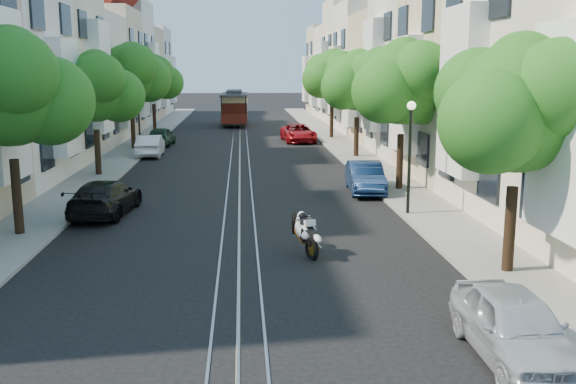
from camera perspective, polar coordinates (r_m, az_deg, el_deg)
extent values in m
plane|color=black|center=(47.35, -4.30, 4.30)|extent=(200.00, 200.00, 0.00)
cube|color=gray|center=(47.88, 4.43, 4.44)|extent=(2.50, 80.00, 0.12)
cube|color=gray|center=(47.92, -13.03, 4.20)|extent=(2.50, 80.00, 0.12)
cube|color=gray|center=(47.36, -4.97, 4.30)|extent=(0.06, 80.00, 0.02)
cube|color=gray|center=(47.35, -4.30, 4.31)|extent=(0.06, 80.00, 0.02)
cube|color=gray|center=(47.36, -3.63, 4.32)|extent=(0.06, 80.00, 0.02)
cube|color=tan|center=(47.35, -4.30, 4.30)|extent=(0.08, 80.00, 0.01)
cube|color=white|center=(17.13, 24.08, 5.11)|extent=(0.90, 3.04, 5.23)
cube|color=silver|center=(25.92, 23.49, 10.16)|extent=(7.00, 8.00, 11.00)
cube|color=white|center=(24.43, 15.32, 8.61)|extent=(0.90, 3.04, 6.05)
cube|color=beige|center=(33.24, 17.02, 9.69)|extent=(7.00, 8.00, 10.00)
cube|color=white|center=(32.10, 10.53, 8.53)|extent=(0.90, 3.04, 5.50)
cube|color=silver|center=(40.81, 13.02, 11.44)|extent=(7.00, 8.00, 12.00)
cube|color=white|center=(39.87, 7.64, 10.25)|extent=(0.90, 3.04, 6.60)
cube|color=#C6B28C|center=(48.52, 10.15, 9.65)|extent=(7.00, 8.00, 9.00)
cube|color=white|center=(47.76, 5.64, 8.88)|extent=(0.90, 3.04, 4.95)
cube|color=white|center=(56.31, 8.15, 10.62)|extent=(7.00, 8.00, 10.50)
cube|color=white|center=(55.64, 4.24, 9.84)|extent=(0.90, 3.04, 5.78)
cube|color=beige|center=(64.15, 6.63, 11.13)|extent=(7.00, 8.00, 11.50)
cube|color=white|center=(63.56, 3.19, 10.36)|extent=(0.90, 3.04, 6.32)
cube|color=silver|center=(72.03, 5.41, 10.33)|extent=(7.00, 8.00, 9.50)
cube|color=white|center=(71.51, 2.36, 9.76)|extent=(0.90, 3.04, 5.23)
cube|color=beige|center=(79.93, 4.46, 10.58)|extent=(7.00, 8.00, 10.00)
cube|color=white|center=(79.46, 1.70, 10.03)|extent=(0.90, 3.04, 5.50)
cube|color=white|center=(24.52, -24.25, 7.83)|extent=(0.90, 3.04, 5.93)
cube|color=white|center=(32.16, -19.35, 7.95)|extent=(0.90, 3.04, 5.39)
cube|color=beige|center=(40.88, -21.82, 10.78)|extent=(7.00, 8.00, 11.76)
cube|color=white|center=(39.92, -16.44, 9.77)|extent=(0.90, 3.04, 6.47)
cube|color=silver|center=(48.59, -18.86, 9.13)|extent=(7.00, 8.00, 8.82)
cube|color=white|center=(47.80, -14.35, 8.51)|extent=(0.90, 3.04, 4.85)
cube|color=beige|center=(56.36, -16.86, 10.17)|extent=(7.00, 8.00, 10.29)
cube|color=white|center=(55.68, -12.94, 9.50)|extent=(0.90, 3.04, 5.66)
cube|color=silver|center=(64.20, -15.32, 10.72)|extent=(7.00, 8.00, 11.27)
cube|color=white|center=(63.59, -11.87, 10.06)|extent=(0.90, 3.04, 6.20)
cube|color=#C6B28C|center=(72.07, -14.07, 9.98)|extent=(7.00, 8.00, 9.31)
cube|color=white|center=(71.54, -11.00, 9.50)|extent=(0.90, 3.04, 5.12)
cube|color=white|center=(79.97, -13.10, 10.26)|extent=(7.00, 8.00, 9.80)
cube|color=white|center=(79.49, -10.33, 9.80)|extent=(0.90, 3.04, 5.39)
cylinder|color=black|center=(18.02, 19.11, -3.12)|extent=(0.30, 0.30, 2.27)
sphere|color=#225916|center=(17.56, 19.76, 7.13)|extent=(3.38, 3.38, 3.38)
sphere|color=#225916|center=(18.50, 22.20, 5.88)|extent=(2.70, 2.70, 2.70)
sphere|color=#225916|center=(16.57, 17.65, 6.02)|extent=(2.64, 2.64, 2.64)
sphere|color=#225916|center=(17.66, 20.12, 10.05)|extent=(2.03, 2.03, 2.03)
cylinder|color=black|center=(29.21, 9.91, 2.70)|extent=(0.30, 0.30, 2.45)
sphere|color=#225916|center=(28.93, 10.14, 9.50)|extent=(3.64, 3.64, 3.64)
sphere|color=#225916|center=(29.71, 11.95, 8.70)|extent=(2.91, 2.91, 2.91)
sphere|color=#225916|center=(28.03, 8.56, 8.90)|extent=(2.84, 2.84, 2.84)
sphere|color=#225916|center=(29.04, 10.34, 11.28)|extent=(2.18, 2.18, 2.18)
cylinder|color=black|center=(39.89, 6.10, 4.92)|extent=(0.30, 0.30, 2.38)
sphere|color=#225916|center=(39.68, 6.20, 9.76)|extent=(3.54, 3.54, 3.54)
sphere|color=#225916|center=(40.39, 7.61, 9.18)|extent=(2.83, 2.83, 2.83)
sphere|color=#225916|center=(38.84, 4.98, 9.31)|extent=(2.76, 2.76, 2.76)
sphere|color=#225916|center=(39.79, 6.34, 11.05)|extent=(2.12, 2.12, 2.12)
cylinder|color=black|center=(50.70, 3.90, 6.31)|extent=(0.30, 0.30, 2.52)
sphere|color=#225916|center=(50.54, 3.95, 10.34)|extent=(3.74, 3.74, 3.74)
sphere|color=#225916|center=(51.20, 5.10, 9.88)|extent=(3.00, 3.00, 3.00)
sphere|color=#225916|center=(49.73, 2.96, 9.99)|extent=(2.92, 2.92, 2.92)
sphere|color=#225916|center=(50.65, 4.06, 11.36)|extent=(2.25, 2.25, 2.25)
cylinder|color=black|center=(22.65, -22.95, -0.37)|extent=(0.30, 0.30, 2.45)
sphere|color=#225916|center=(22.29, -23.62, 8.40)|extent=(3.64, 3.64, 3.64)
sphere|color=#225916|center=(22.45, -20.45, 7.61)|extent=(2.91, 2.91, 2.91)
sphere|color=#225916|center=(22.34, -23.47, 10.73)|extent=(2.18, 2.18, 2.18)
cylinder|color=black|center=(34.10, -16.56, 3.42)|extent=(0.30, 0.30, 2.27)
sphere|color=#225916|center=(33.86, -16.86, 8.83)|extent=(3.38, 3.38, 3.38)
sphere|color=#225916|center=(34.14, -14.82, 8.27)|extent=(2.70, 2.70, 2.70)
sphere|color=#225916|center=(33.41, -18.70, 8.18)|extent=(2.64, 2.64, 2.64)
sphere|color=#225916|center=(33.92, -16.74, 10.36)|extent=(2.03, 2.03, 2.03)
cylinder|color=black|center=(44.83, -13.61, 5.49)|extent=(0.30, 0.30, 2.62)
sphere|color=#225916|center=(44.65, -13.83, 10.24)|extent=(3.90, 3.90, 3.90)
sphere|color=#225916|center=(44.98, -12.30, 9.79)|extent=(3.12, 3.12, 3.12)
sphere|color=#225916|center=(44.13, -15.20, 9.78)|extent=(3.04, 3.04, 3.04)
sphere|color=#225916|center=(44.73, -13.73, 11.39)|extent=(2.34, 2.34, 2.34)
cylinder|color=black|center=(55.68, -11.79, 6.44)|extent=(0.30, 0.30, 2.38)
sphere|color=#225916|center=(55.53, -11.92, 9.91)|extent=(3.54, 3.54, 3.54)
sphere|color=#225916|center=(55.90, -10.71, 9.55)|extent=(2.83, 2.83, 2.83)
sphere|color=#225916|center=(54.98, -13.00, 9.54)|extent=(2.76, 2.76, 2.76)
sphere|color=#225916|center=(55.61, -11.84, 10.84)|extent=(2.12, 2.12, 2.12)
cylinder|color=black|center=(24.08, 10.75, 2.80)|extent=(0.12, 0.12, 4.00)
sphere|color=#FFF2CC|center=(23.89, 10.92, 7.55)|extent=(0.32, 0.32, 0.32)
cylinder|color=black|center=(41.67, -13.09, 6.07)|extent=(0.12, 0.12, 4.00)
sphere|color=#FFF2CC|center=(41.56, -13.21, 8.82)|extent=(0.32, 0.32, 0.32)
torus|color=black|center=(18.67, 2.13, -5.11)|extent=(0.38, 0.72, 0.72)
torus|color=black|center=(19.60, 0.54, -2.77)|extent=(0.15, 0.70, 0.70)
ellipsoid|color=white|center=(19.06, 1.36, -3.44)|extent=(0.73, 1.06, 0.79)
ellipsoid|color=white|center=(18.82, 1.65, -2.97)|extent=(0.52, 0.62, 0.45)
cube|color=black|center=(18.50, 2.22, -3.70)|extent=(0.37, 0.56, 0.30)
cube|color=silver|center=(18.77, 1.70, -2.76)|extent=(0.49, 0.62, 0.29)
sphere|color=black|center=(19.01, 1.29, -2.19)|extent=(0.25, 0.25, 0.25)
cube|color=black|center=(62.95, -4.75, 6.35)|extent=(2.45, 8.10, 0.30)
cube|color=#48130C|center=(62.87, -4.77, 7.44)|extent=(2.50, 5.08, 2.42)
cube|color=beige|center=(62.82, -4.78, 8.27)|extent=(2.55, 5.13, 0.60)
cube|color=#2D2D30|center=(62.80, -4.78, 8.64)|extent=(2.65, 8.10, 0.18)
cube|color=#2D2D30|center=(62.79, -4.79, 8.87)|extent=(1.48, 4.56, 0.35)
imported|color=#A9ADB5|center=(13.07, 19.54, -11.18)|extent=(1.61, 3.93, 1.33)
imported|color=#0C1E3F|center=(28.73, 6.88, 1.30)|extent=(1.69, 4.20, 1.36)
imported|color=maroon|center=(48.37, 0.93, 5.26)|extent=(2.59, 4.99, 1.34)
imported|color=black|center=(25.10, -15.94, -0.48)|extent=(2.33, 4.75, 1.33)
imported|color=silver|center=(41.28, -12.14, 4.06)|extent=(1.53, 4.16, 1.36)
imported|color=#13311D|center=(46.80, -11.21, 4.88)|extent=(1.86, 4.10, 1.36)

